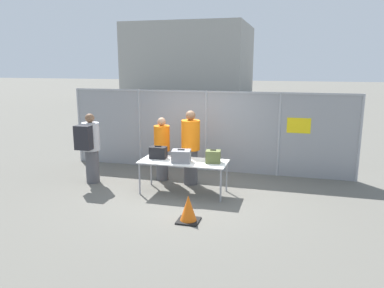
% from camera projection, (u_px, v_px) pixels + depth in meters
% --- Properties ---
extents(ground_plane, '(120.00, 120.00, 0.00)m').
position_uv_depth(ground_plane, '(187.00, 192.00, 8.82)').
color(ground_plane, '#605E56').
extents(fence_section, '(8.03, 0.07, 2.25)m').
position_uv_depth(fence_section, '(207.00, 129.00, 10.41)').
color(fence_section, '#9EA0A5').
rests_on(fence_section, ground_plane).
extents(inspection_table, '(2.02, 0.84, 0.77)m').
position_uv_depth(inspection_table, '(183.00, 163.00, 8.63)').
color(inspection_table, silver).
rests_on(inspection_table, ground_plane).
extents(suitcase_black, '(0.40, 0.25, 0.30)m').
position_uv_depth(suitcase_black, '(158.00, 153.00, 8.83)').
color(suitcase_black, black).
rests_on(suitcase_black, inspection_table).
extents(suitcase_grey, '(0.47, 0.41, 0.30)m').
position_uv_depth(suitcase_grey, '(181.00, 156.00, 8.49)').
color(suitcase_grey, slate).
rests_on(suitcase_grey, inspection_table).
extents(suitcase_olive, '(0.36, 0.31, 0.31)m').
position_uv_depth(suitcase_olive, '(213.00, 157.00, 8.45)').
color(suitcase_olive, '#566033').
rests_on(suitcase_olive, inspection_table).
extents(traveler_hooded, '(0.44, 0.68, 1.77)m').
position_uv_depth(traveler_hooded, '(90.00, 146.00, 9.32)').
color(traveler_hooded, '#4C4C51').
rests_on(traveler_hooded, ground_plane).
extents(security_worker_near, '(0.46, 0.46, 1.86)m').
position_uv_depth(security_worker_near, '(191.00, 147.00, 9.24)').
color(security_worker_near, '#4C4C51').
rests_on(security_worker_near, ground_plane).
extents(security_worker_far, '(0.41, 0.41, 1.64)m').
position_uv_depth(security_worker_far, '(162.00, 148.00, 9.60)').
color(security_worker_far, '#4C4C51').
rests_on(security_worker_far, ground_plane).
extents(utility_trailer, '(3.66, 2.16, 0.71)m').
position_uv_depth(utility_trailer, '(286.00, 148.00, 11.56)').
color(utility_trailer, '#B2B2B7').
rests_on(utility_trailer, ground_plane).
extents(distant_hangar, '(10.92, 9.81, 6.58)m').
position_uv_depth(distant_hangar, '(192.00, 60.00, 36.56)').
color(distant_hangar, '#999993').
rests_on(distant_hangar, ground_plane).
extents(traffic_cone, '(0.42, 0.42, 0.53)m').
position_uv_depth(traffic_cone, '(188.00, 210.00, 7.14)').
color(traffic_cone, black).
rests_on(traffic_cone, ground_plane).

